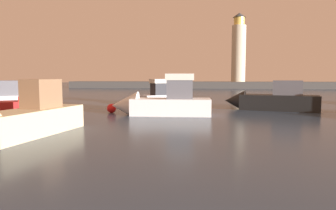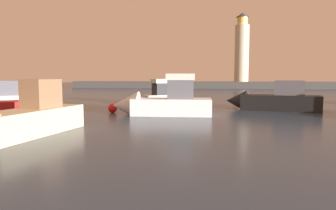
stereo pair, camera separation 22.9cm
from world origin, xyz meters
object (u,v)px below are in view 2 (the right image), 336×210
(motorboat_3, at_px, (20,120))
(mooring_buoy, at_px, (113,108))
(lighthouse, at_px, (242,49))
(motorboat_6, at_px, (270,100))
(motorboat_5, at_px, (171,96))
(motorboat_2, at_px, (159,103))

(motorboat_3, xyz_separation_m, mooring_buoy, (1.00, 9.80, -0.45))
(mooring_buoy, bearing_deg, lighthouse, 75.19)
(lighthouse, height_order, motorboat_6, lighthouse)
(motorboat_5, height_order, motorboat_6, motorboat_5)
(motorboat_2, relative_size, motorboat_3, 1.01)
(lighthouse, bearing_deg, motorboat_3, -103.44)
(lighthouse, xyz_separation_m, mooring_buoy, (-13.99, -52.93, -9.06))
(mooring_buoy, bearing_deg, motorboat_5, 64.93)
(motorboat_3, distance_m, motorboat_5, 17.79)
(motorboat_3, bearing_deg, lighthouse, 76.56)
(motorboat_5, bearing_deg, motorboat_3, -104.54)
(motorboat_6, relative_size, mooring_buoy, 10.97)
(motorboat_2, bearing_deg, motorboat_3, -117.83)
(motorboat_3, xyz_separation_m, motorboat_6, (13.42, 13.66, 0.02))
(lighthouse, relative_size, mooring_buoy, 23.14)
(motorboat_2, distance_m, motorboat_6, 9.73)
(lighthouse, bearing_deg, motorboat_2, -100.75)
(mooring_buoy, bearing_deg, motorboat_6, 17.25)
(motorboat_6, bearing_deg, motorboat_5, 158.32)
(motorboat_3, height_order, mooring_buoy, motorboat_3)
(lighthouse, xyz_separation_m, motorboat_3, (-14.99, -62.73, -8.61))
(lighthouse, relative_size, motorboat_3, 2.24)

